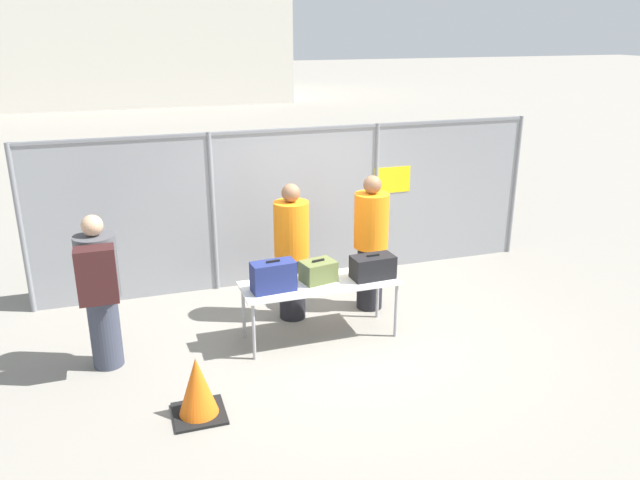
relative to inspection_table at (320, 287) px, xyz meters
The scene contains 12 objects.
ground_plane 0.73m from the inspection_table, 11.17° to the left, with size 120.00×120.00×0.00m, color gray.
fence_section 2.00m from the inspection_table, 81.11° to the left, with size 7.52×0.07×2.29m.
inspection_table is the anchor object (origin of this frame).
suitcase_navy 0.63m from the inspection_table, behind, with size 0.52×0.28×0.38m.
suitcase_olive 0.19m from the inspection_table, 94.72° to the left, with size 0.45×0.37×0.28m.
suitcase_black 0.69m from the inspection_table, ahead, with size 0.53×0.31×0.31m.
traveler_hooded 2.51m from the inspection_table, behind, with size 0.44×0.68×1.78m.
security_worker_near 0.72m from the inspection_table, 104.39° to the left, with size 0.45×0.45×1.81m.
security_worker_far 1.13m from the inspection_table, 33.66° to the left, with size 0.46×0.46×1.84m.
utility_trailer 3.63m from the inspection_table, 59.97° to the left, with size 4.19×2.17×0.67m.
distant_hangar 27.91m from the inspection_table, 92.16° to the left, with size 14.96×8.55×7.14m.
traffic_cone 2.07m from the inspection_table, 144.47° to the right, with size 0.51×0.51×0.64m.
Camera 1 is at (-2.46, -6.62, 3.67)m, focal length 35.00 mm.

